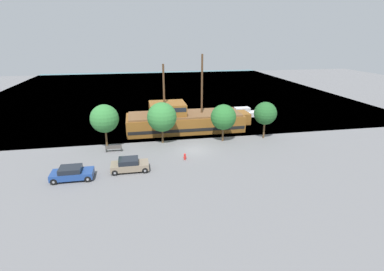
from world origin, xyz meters
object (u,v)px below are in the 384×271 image
object	(u,v)px
fire_hydrant	(185,156)
parked_car_curb_front	(72,173)
bench_promenade_east	(114,148)
pirate_ship	(184,120)
parked_car_curb_mid	(130,165)
moored_boat_dockside	(244,113)

from	to	relation	value
fire_hydrant	parked_car_curb_front	bearing A→B (deg)	-166.72
parked_car_curb_front	fire_hydrant	size ratio (longest dim) A/B	5.19
parked_car_curb_front	bench_promenade_east	xyz separation A→B (m)	(3.58, 6.79, -0.21)
pirate_ship	parked_car_curb_mid	distance (m)	15.03
pirate_ship	bench_promenade_east	bearing A→B (deg)	-144.29
pirate_ship	moored_boat_dockside	world-z (taller)	pirate_ship
parked_car_curb_front	moored_boat_dockside	bearing A→B (deg)	38.39
parked_car_curb_front	parked_car_curb_mid	distance (m)	5.61
pirate_ship	parked_car_curb_front	bearing A→B (deg)	-133.98
fire_hydrant	pirate_ship	bearing A→B (deg)	81.56
parked_car_curb_mid	fire_hydrant	world-z (taller)	parked_car_curb_mid
parked_car_curb_front	fire_hydrant	distance (m)	11.98
pirate_ship	moored_boat_dockside	bearing A→B (deg)	27.13
pirate_ship	fire_hydrant	distance (m)	11.20
bench_promenade_east	parked_car_curb_mid	bearing A→B (deg)	-71.55
bench_promenade_east	pirate_ship	bearing A→B (deg)	35.71
parked_car_curb_front	parked_car_curb_mid	xyz separation A→B (m)	(5.54, 0.93, 0.02)
moored_boat_dockside	bench_promenade_east	distance (m)	24.90
moored_boat_dockside	parked_car_curb_front	size ratio (longest dim) A/B	1.62
fire_hydrant	parked_car_curb_mid	bearing A→B (deg)	-163.45
fire_hydrant	bench_promenade_east	world-z (taller)	bench_promenade_east
parked_car_curb_mid	bench_promenade_east	distance (m)	6.18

